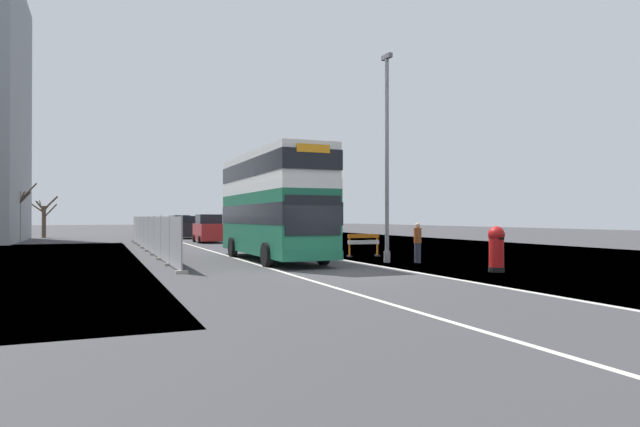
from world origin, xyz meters
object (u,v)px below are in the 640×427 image
(lamppost_foreground, at_px, (387,164))
(red_pillar_postbox, at_px, (496,247))
(car_receding_far, at_px, (181,226))
(double_decker_bus, at_px, (273,204))
(roadworks_barrier, at_px, (363,242))
(car_oncoming_near, at_px, (209,229))
(pedestrian_at_kerb, at_px, (418,243))
(car_receding_mid, at_px, (188,228))
(car_far_side, at_px, (166,226))

(lamppost_foreground, bearing_deg, red_pillar_postbox, -71.81)
(red_pillar_postbox, height_order, car_receding_far, car_receding_far)
(double_decker_bus, height_order, roadworks_barrier, double_decker_bus)
(car_oncoming_near, bearing_deg, car_receding_far, 89.13)
(roadworks_barrier, distance_m, pedestrian_at_kerb, 4.29)
(car_receding_mid, bearing_deg, car_far_side, 90.53)
(double_decker_bus, relative_size, car_far_side, 2.44)
(lamppost_foreground, height_order, car_receding_far, lamppost_foreground)
(lamppost_foreground, bearing_deg, car_far_side, 94.76)
(roadworks_barrier, relative_size, car_far_side, 0.40)
(double_decker_bus, relative_size, red_pillar_postbox, 6.15)
(double_decker_bus, xyz_separation_m, car_far_side, (0.28, 45.56, -1.69))
(double_decker_bus, height_order, car_far_side, double_decker_bus)
(lamppost_foreground, relative_size, roadworks_barrier, 5.40)
(red_pillar_postbox, distance_m, car_far_side, 54.27)
(double_decker_bus, bearing_deg, car_receding_far, 88.60)
(double_decker_bus, bearing_deg, red_pillar_postbox, -54.26)
(double_decker_bus, xyz_separation_m, pedestrian_at_kerb, (5.55, -3.84, -1.77))
(double_decker_bus, relative_size, car_receding_mid, 2.48)
(lamppost_foreground, xyz_separation_m, car_oncoming_near, (-3.71, 22.36, -3.37))
(red_pillar_postbox, xyz_separation_m, car_far_side, (-5.76, 53.96, 0.04))
(double_decker_bus, bearing_deg, car_receding_mid, 89.12)
(car_far_side, distance_m, pedestrian_at_kerb, 49.69)
(car_receding_mid, bearing_deg, red_pillar_postbox, -81.34)
(car_receding_far, bearing_deg, roadworks_barrier, -83.50)
(red_pillar_postbox, bearing_deg, pedestrian_at_kerb, 96.14)
(roadworks_barrier, bearing_deg, car_receding_mid, 99.31)
(car_oncoming_near, xyz_separation_m, pedestrian_at_kerb, (4.92, -22.98, -0.16))
(lamppost_foreground, distance_m, car_far_side, 49.08)
(car_receding_mid, height_order, car_far_side, car_receding_mid)
(lamppost_foreground, bearing_deg, car_receding_far, 94.94)
(lamppost_foreground, bearing_deg, car_oncoming_near, 99.43)
(red_pillar_postbox, distance_m, roadworks_barrier, 8.88)
(red_pillar_postbox, xyz_separation_m, pedestrian_at_kerb, (-0.49, 4.56, -0.03))
(lamppost_foreground, relative_size, car_receding_mid, 2.22)
(car_receding_mid, xyz_separation_m, car_far_side, (-0.16, 17.16, -0.04))
(roadworks_barrier, height_order, car_receding_mid, car_receding_mid)
(lamppost_foreground, height_order, roadworks_barrier, lamppost_foreground)
(car_oncoming_near, bearing_deg, roadworks_barrier, -76.79)
(red_pillar_postbox, relative_size, pedestrian_at_kerb, 0.95)
(red_pillar_postbox, relative_size, car_oncoming_near, 0.41)
(car_receding_mid, height_order, pedestrian_at_kerb, car_receding_mid)
(roadworks_barrier, height_order, pedestrian_at_kerb, pedestrian_at_kerb)
(car_far_side, bearing_deg, car_receding_far, -86.05)
(red_pillar_postbox, distance_m, car_oncoming_near, 28.07)
(double_decker_bus, relative_size, lamppost_foreground, 1.12)
(car_oncoming_near, distance_m, pedestrian_at_kerb, 23.51)
(roadworks_barrier, distance_m, car_receding_mid, 28.36)
(car_far_side, relative_size, pedestrian_at_kerb, 2.41)
(double_decker_bus, distance_m, lamppost_foreground, 5.69)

